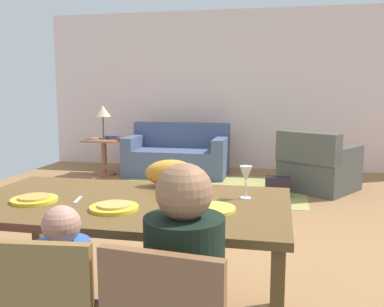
{
  "coord_description": "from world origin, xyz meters",
  "views": [
    {
      "loc": [
        0.62,
        -3.63,
        1.37
      ],
      "look_at": [
        -0.08,
        -0.26,
        0.85
      ],
      "focal_mm": 39.93,
      "sensor_mm": 36.0,
      "label": 1
    }
  ],
  "objects_px": {
    "dining_table": "(127,213)",
    "side_table": "(104,152)",
    "book_lower": "(117,138)",
    "plate_near_man": "(34,200)",
    "wine_glass": "(246,175)",
    "couch": "(178,156)",
    "handbag": "(278,187)",
    "armchair": "(318,167)",
    "plate_near_child": "(114,208)",
    "plate_near_woman": "(211,209)",
    "book_upper": "(113,136)",
    "table_lamp": "(103,112)",
    "cat": "(171,173)"
  },
  "relations": [
    {
      "from": "plate_near_child",
      "to": "couch",
      "type": "distance_m",
      "value": 4.72
    },
    {
      "from": "plate_near_man",
      "to": "armchair",
      "type": "relative_size",
      "value": 0.21
    },
    {
      "from": "dining_table",
      "to": "wine_glass",
      "type": "distance_m",
      "value": 0.7
    },
    {
      "from": "table_lamp",
      "to": "couch",
      "type": "bearing_deg",
      "value": 12.54
    },
    {
      "from": "plate_near_child",
      "to": "couch",
      "type": "bearing_deg",
      "value": 99.7
    },
    {
      "from": "wine_glass",
      "to": "book_lower",
      "type": "distance_m",
      "value": 4.69
    },
    {
      "from": "cat",
      "to": "table_lamp",
      "type": "xyz_separation_m",
      "value": [
        -2.1,
        3.8,
        0.16
      ]
    },
    {
      "from": "plate_near_woman",
      "to": "wine_glass",
      "type": "distance_m",
      "value": 0.34
    },
    {
      "from": "armchair",
      "to": "book_lower",
      "type": "relative_size",
      "value": 5.38
    },
    {
      "from": "armchair",
      "to": "couch",
      "type": "bearing_deg",
      "value": 161.7
    },
    {
      "from": "wine_glass",
      "to": "book_upper",
      "type": "bearing_deg",
      "value": 121.1
    },
    {
      "from": "book_lower",
      "to": "plate_near_man",
      "type": "bearing_deg",
      "value": -73.99
    },
    {
      "from": "dining_table",
      "to": "plate_near_child",
      "type": "distance_m",
      "value": 0.2
    },
    {
      "from": "cat",
      "to": "armchair",
      "type": "relative_size",
      "value": 0.27
    },
    {
      "from": "table_lamp",
      "to": "book_upper",
      "type": "bearing_deg",
      "value": 17.86
    },
    {
      "from": "plate_near_child",
      "to": "book_lower",
      "type": "xyz_separation_m",
      "value": [
        -1.73,
        4.39,
        -0.18
      ]
    },
    {
      "from": "book_lower",
      "to": "table_lamp",
      "type": "bearing_deg",
      "value": -174.6
    },
    {
      "from": "side_table",
      "to": "table_lamp",
      "type": "xyz_separation_m",
      "value": [
        -0.0,
        0.0,
        0.63
      ]
    },
    {
      "from": "wine_glass",
      "to": "table_lamp",
      "type": "bearing_deg",
      "value": 122.86
    },
    {
      "from": "armchair",
      "to": "table_lamp",
      "type": "bearing_deg",
      "value": 172.28
    },
    {
      "from": "wine_glass",
      "to": "couch",
      "type": "distance_m",
      "value": 4.54
    },
    {
      "from": "side_table",
      "to": "table_lamp",
      "type": "bearing_deg",
      "value": 180.0
    },
    {
      "from": "plate_near_woman",
      "to": "table_lamp",
      "type": "distance_m",
      "value": 4.94
    },
    {
      "from": "plate_near_child",
      "to": "side_table",
      "type": "bearing_deg",
      "value": 114.04
    },
    {
      "from": "armchair",
      "to": "wine_glass",
      "type": "bearing_deg",
      "value": -101.01
    },
    {
      "from": "plate_near_woman",
      "to": "couch",
      "type": "distance_m",
      "value": 4.75
    },
    {
      "from": "dining_table",
      "to": "plate_near_woman",
      "type": "relative_size",
      "value": 7.12
    },
    {
      "from": "couch",
      "to": "table_lamp",
      "type": "relative_size",
      "value": 2.97
    },
    {
      "from": "plate_near_child",
      "to": "plate_near_woman",
      "type": "xyz_separation_m",
      "value": [
        0.49,
        0.08,
        0.0
      ]
    },
    {
      "from": "couch",
      "to": "handbag",
      "type": "relative_size",
      "value": 5.01
    },
    {
      "from": "dining_table",
      "to": "side_table",
      "type": "bearing_deg",
      "value": 114.95
    },
    {
      "from": "side_table",
      "to": "plate_near_man",
      "type": "bearing_deg",
      "value": -71.29
    },
    {
      "from": "table_lamp",
      "to": "book_upper",
      "type": "distance_m",
      "value": 0.41
    },
    {
      "from": "plate_near_man",
      "to": "book_lower",
      "type": "bearing_deg",
      "value": 106.01
    },
    {
      "from": "couch",
      "to": "book_lower",
      "type": "bearing_deg",
      "value": -165.86
    },
    {
      "from": "couch",
      "to": "armchair",
      "type": "xyz_separation_m",
      "value": [
        2.13,
        -0.7,
        0.01
      ]
    },
    {
      "from": "armchair",
      "to": "book_lower",
      "type": "distance_m",
      "value": 3.12
    },
    {
      "from": "armchair",
      "to": "book_lower",
      "type": "bearing_deg",
      "value": 171.37
    },
    {
      "from": "side_table",
      "to": "book_lower",
      "type": "xyz_separation_m",
      "value": [
        0.22,
        0.02,
        0.22
      ]
    },
    {
      "from": "dining_table",
      "to": "wine_glass",
      "type": "bearing_deg",
      "value": 15.68
    },
    {
      "from": "plate_near_man",
      "to": "dining_table",
      "type": "bearing_deg",
      "value": 13.77
    },
    {
      "from": "plate_near_woman",
      "to": "table_lamp",
      "type": "relative_size",
      "value": 0.46
    },
    {
      "from": "plate_near_child",
      "to": "cat",
      "type": "bearing_deg",
      "value": 75.35
    },
    {
      "from": "dining_table",
      "to": "book_lower",
      "type": "bearing_deg",
      "value": 112.36
    },
    {
      "from": "dining_table",
      "to": "cat",
      "type": "bearing_deg",
      "value": 69.15
    },
    {
      "from": "plate_near_man",
      "to": "book_lower",
      "type": "relative_size",
      "value": 1.14
    },
    {
      "from": "dining_table",
      "to": "plate_near_woman",
      "type": "height_order",
      "value": "plate_near_woman"
    },
    {
      "from": "book_upper",
      "to": "handbag",
      "type": "distance_m",
      "value": 2.83
    },
    {
      "from": "book_upper",
      "to": "plate_near_man",
      "type": "bearing_deg",
      "value": -73.18
    },
    {
      "from": "dining_table",
      "to": "armchair",
      "type": "xyz_separation_m",
      "value": [
        1.33,
        3.75,
        -0.37
      ]
    }
  ]
}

